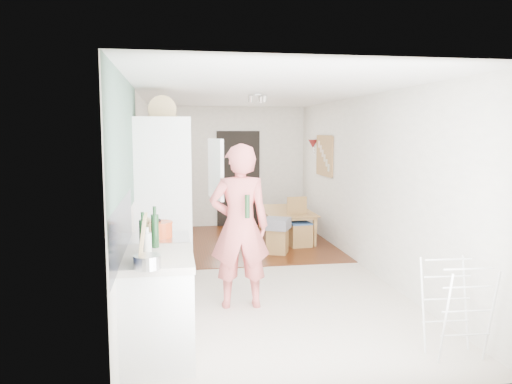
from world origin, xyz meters
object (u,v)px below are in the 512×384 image
object	(u,v)px
drying_rack	(456,309)
stool	(277,241)
person	(240,212)
dining_chair	(300,222)
dining_table	(287,227)

from	to	relation	value
drying_rack	stool	bearing A→B (deg)	104.77
person	drying_rack	xyz separation A→B (m)	(1.70, -1.59, -0.66)
stool	drying_rack	world-z (taller)	drying_rack
dining_chair	stool	size ratio (longest dim) A/B	2.06
dining_table	stool	world-z (taller)	dining_table
stool	drying_rack	bearing A→B (deg)	-78.95
person	dining_table	distance (m)	3.76
dining_table	dining_chair	size ratio (longest dim) A/B	1.56
dining_table	stool	xyz separation A→B (m)	(-0.41, -1.06, -0.03)
dining_table	drying_rack	xyz separation A→B (m)	(0.36, -4.99, 0.20)
dining_table	stool	distance (m)	1.14
drying_rack	dining_chair	bearing A→B (deg)	97.39
person	stool	distance (m)	2.67
person	drying_rack	world-z (taller)	person
dining_table	dining_chair	world-z (taller)	dining_chair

